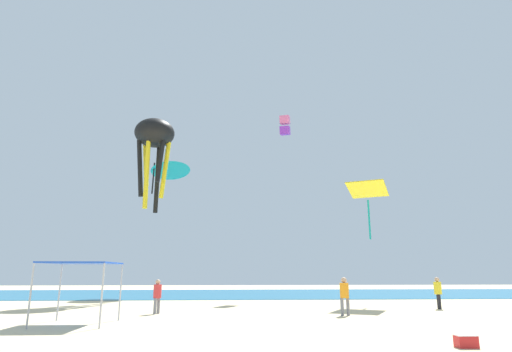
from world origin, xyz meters
TOP-DOWN VIEW (x-y plane):
  - ground at (0.00, 0.00)m, footprint 110.00×110.00m
  - ocean_strip at (0.00, 27.48)m, footprint 110.00×18.89m
  - canopy_tent at (-8.82, 3.40)m, footprint 2.73×2.78m
  - person_leftmost at (9.45, 9.66)m, footprint 0.42×0.47m
  - person_central at (3.01, 6.21)m, footprint 0.48×0.43m
  - person_rightmost at (-6.35, 7.60)m, footprint 0.40×0.43m
  - cooler_box at (4.07, -2.62)m, footprint 0.57×0.37m
  - kite_delta_teal at (-8.65, 24.75)m, footprint 4.98×5.00m
  - kite_box_pink at (2.22, 21.66)m, footprint 1.12×1.19m
  - kite_octopus_black at (-9.03, 18.07)m, footprint 4.55×4.55m
  - kite_diamond_yellow at (6.74, 12.94)m, footprint 3.40×3.37m

SIDE VIEW (x-z plane):
  - ground at x=0.00m, z-range -0.10..0.00m
  - ocean_strip at x=0.00m, z-range 0.00..0.03m
  - cooler_box at x=4.07m, z-range 0.00..0.35m
  - person_rightmost at x=-6.35m, z-range 0.15..1.85m
  - person_leftmost at x=9.45m, z-range 0.16..1.94m
  - person_central at x=3.01m, z-range 0.16..1.98m
  - canopy_tent at x=-8.82m, z-range 1.09..3.57m
  - kite_diamond_yellow at x=6.74m, z-range 5.56..9.37m
  - kite_delta_teal at x=-8.65m, z-range 10.20..13.72m
  - kite_octopus_black at x=-9.03m, z-range 9.00..16.61m
  - kite_box_pink at x=2.22m, z-range 14.45..16.39m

